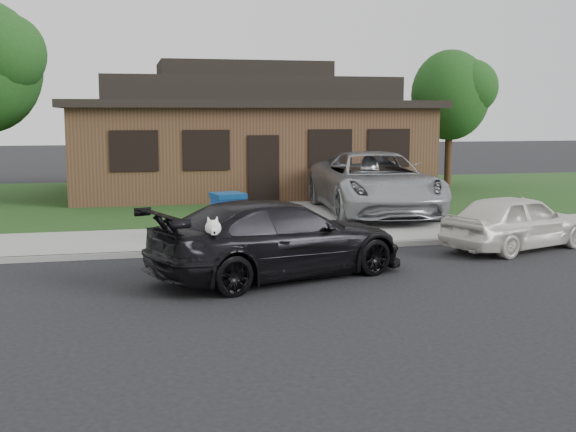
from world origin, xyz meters
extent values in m
plane|color=black|center=(0.00, 0.00, 0.00)|extent=(120.00, 120.00, 0.00)
cube|color=gray|center=(0.00, 5.00, 0.06)|extent=(60.00, 3.00, 0.12)
cube|color=gray|center=(0.00, 3.50, 0.06)|extent=(60.00, 0.12, 0.12)
cube|color=#193814|center=(0.00, 13.00, 0.07)|extent=(60.00, 13.00, 0.13)
cube|color=gray|center=(6.00, 10.00, 0.07)|extent=(4.50, 13.00, 0.14)
imported|color=black|center=(2.37, 1.11, 0.70)|extent=(5.24, 3.48, 1.41)
ellipsoid|color=white|center=(1.05, 0.21, 1.02)|extent=(0.34, 0.40, 0.30)
sphere|color=white|center=(1.05, -0.02, 1.12)|extent=(0.26, 0.26, 0.26)
cube|color=white|center=(1.05, -0.15, 1.08)|extent=(0.09, 0.12, 0.08)
sphere|color=black|center=(1.05, -0.21, 1.08)|extent=(0.04, 0.04, 0.04)
cone|color=white|center=(0.99, 0.03, 1.26)|extent=(0.11, 0.11, 0.14)
cone|color=white|center=(1.12, 0.03, 1.26)|extent=(0.11, 0.11, 0.14)
imported|color=#A1A3A8|center=(6.59, 7.83, 1.01)|extent=(3.40, 6.47, 1.74)
imported|color=silver|center=(8.01, 2.58, 0.62)|extent=(3.90, 2.63, 1.23)
cube|color=navy|center=(1.89, 4.12, 0.62)|extent=(0.73, 0.73, 1.00)
cube|color=navy|center=(1.89, 4.12, 1.17)|extent=(0.79, 0.79, 0.11)
cylinder|color=black|center=(1.66, 3.81, 0.20)|extent=(0.09, 0.16, 0.16)
cylinder|color=black|center=(2.11, 3.81, 0.20)|extent=(0.09, 0.16, 0.16)
cube|color=#422B1C|center=(4.00, 15.00, 1.63)|extent=(12.00, 8.00, 3.00)
cube|color=black|center=(4.00, 15.00, 3.25)|extent=(12.60, 8.60, 0.25)
cube|color=black|center=(4.00, 15.00, 3.78)|extent=(10.00, 6.50, 0.80)
cube|color=black|center=(4.00, 15.00, 4.48)|extent=(6.00, 3.50, 0.60)
cube|color=black|center=(4.00, 10.97, 1.23)|extent=(1.00, 0.06, 2.10)
cube|color=black|center=(0.00, 10.97, 1.83)|extent=(1.30, 0.05, 1.10)
cube|color=black|center=(2.20, 10.97, 1.83)|extent=(1.30, 0.05, 1.10)
cube|color=black|center=(6.20, 10.97, 1.83)|extent=(1.30, 0.05, 1.10)
cube|color=black|center=(8.20, 10.97, 1.83)|extent=(1.30, 0.05, 1.10)
sphere|color=#26591E|center=(-3.78, 12.46, 4.77)|extent=(2.52, 2.52, 2.52)
cylinder|color=#332114|center=(12.00, 14.50, 1.14)|extent=(0.28, 0.28, 2.03)
ellipsoid|color=#143811|center=(12.00, 14.50, 3.65)|extent=(3.00, 3.00, 3.45)
sphere|color=#26591E|center=(12.60, 14.05, 3.95)|extent=(2.10, 2.10, 2.10)
camera|label=1|loc=(-0.32, -11.48, 2.95)|focal=45.00mm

